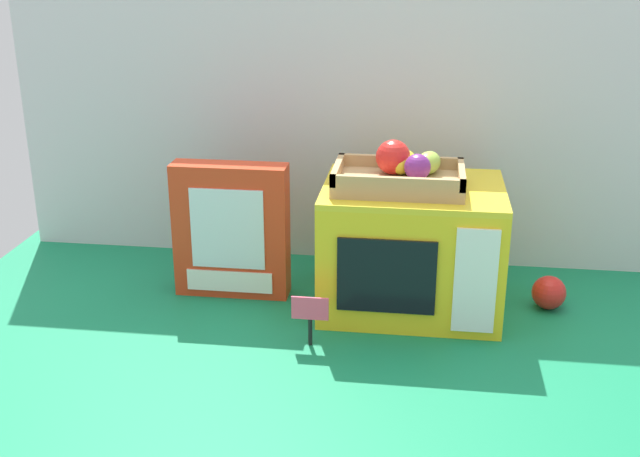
% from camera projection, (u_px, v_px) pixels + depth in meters
% --- Properties ---
extents(ground_plane, '(1.70, 1.70, 0.00)m').
position_uv_depth(ground_plane, '(348.00, 296.00, 1.70)').
color(ground_plane, '#147A4C').
rests_on(ground_plane, ground).
extents(display_back_panel, '(1.61, 0.03, 0.62)m').
position_uv_depth(display_back_panel, '(360.00, 130.00, 1.81)').
color(display_back_panel, silver).
rests_on(display_back_panel, ground).
extents(toy_microwave, '(0.36, 0.29, 0.26)m').
position_uv_depth(toy_microwave, '(411.00, 247.00, 1.62)').
color(toy_microwave, yellow).
rests_on(toy_microwave, ground).
extents(food_groups_crate, '(0.25, 0.16, 0.09)m').
position_uv_depth(food_groups_crate, '(402.00, 173.00, 1.56)').
color(food_groups_crate, tan).
rests_on(food_groups_crate, toy_microwave).
extents(cookie_set_box, '(0.24, 0.07, 0.29)m').
position_uv_depth(cookie_set_box, '(231.00, 230.00, 1.67)').
color(cookie_set_box, red).
rests_on(cookie_set_box, ground).
extents(price_sign, '(0.07, 0.01, 0.10)m').
position_uv_depth(price_sign, '(310.00, 313.00, 1.48)').
color(price_sign, black).
rests_on(price_sign, ground).
extents(loose_toy_apple, '(0.07, 0.07, 0.07)m').
position_uv_depth(loose_toy_apple, '(549.00, 293.00, 1.64)').
color(loose_toy_apple, red).
rests_on(loose_toy_apple, ground).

